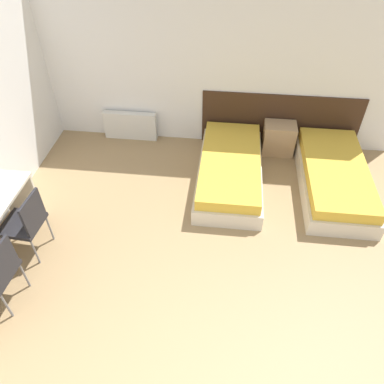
# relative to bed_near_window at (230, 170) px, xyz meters

# --- Properties ---
(wall_back) EXTENTS (6.18, 0.05, 2.70)m
(wall_back) POSITION_rel_bed_near_window_xyz_m (-0.47, 1.09, 1.15)
(wall_back) COLOR white
(wall_back) RESTS_ON ground_plane
(headboard_panel) EXTENTS (2.58, 0.03, 0.94)m
(headboard_panel) POSITION_rel_bed_near_window_xyz_m (0.77, 1.05, 0.27)
(headboard_panel) COLOR #382316
(headboard_panel) RESTS_ON ground_plane
(bed_near_window) EXTENTS (0.95, 2.03, 0.42)m
(bed_near_window) POSITION_rel_bed_near_window_xyz_m (0.00, 0.00, 0.00)
(bed_near_window) COLOR beige
(bed_near_window) RESTS_ON ground_plane
(bed_near_door) EXTENTS (0.95, 2.03, 0.42)m
(bed_near_door) POSITION_rel_bed_near_window_xyz_m (1.53, 0.00, 0.00)
(bed_near_door) COLOR beige
(bed_near_door) RESTS_ON ground_plane
(nightstand) EXTENTS (0.51, 0.36, 0.53)m
(nightstand) POSITION_rel_bed_near_window_xyz_m (0.77, 0.84, 0.06)
(nightstand) COLOR tan
(nightstand) RESTS_ON ground_plane
(radiator) EXTENTS (0.91, 0.12, 0.50)m
(radiator) POSITION_rel_bed_near_window_xyz_m (-1.77, 0.97, 0.05)
(radiator) COLOR silver
(radiator) RESTS_ON ground_plane
(chair_near_laptop) EXTENTS (0.48, 0.48, 0.90)m
(chair_near_laptop) POSITION_rel_bed_near_window_xyz_m (-2.38, -1.64, 0.31)
(chair_near_laptop) COLOR #232328
(chair_near_laptop) RESTS_ON ground_plane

